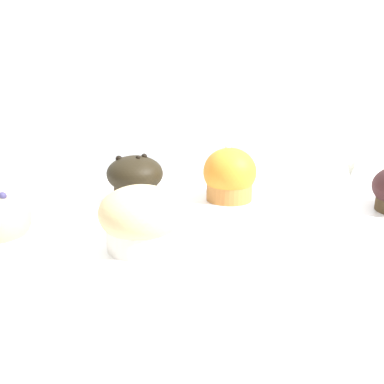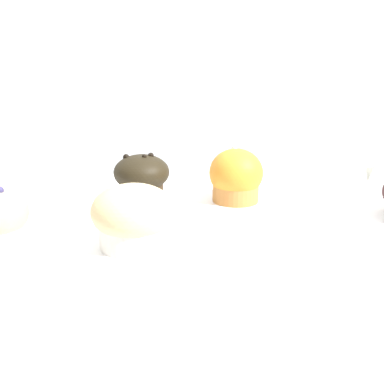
% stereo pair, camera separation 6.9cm
% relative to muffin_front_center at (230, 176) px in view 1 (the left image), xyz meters
% --- Properties ---
extents(wall_back, '(3.20, 0.10, 1.80)m').
position_rel_muffin_front_center_xyz_m(wall_back, '(-0.06, 0.56, -0.03)').
color(wall_back, '#B2B7BC').
rests_on(wall_back, ground).
extents(muffin_front_center, '(0.09, 0.09, 0.10)m').
position_rel_muffin_front_center_xyz_m(muffin_front_center, '(0.00, 0.00, 0.00)').
color(muffin_front_center, '#C37D3C').
rests_on(muffin_front_center, display_counter).
extents(muffin_back_right, '(0.10, 0.10, 0.08)m').
position_rel_muffin_front_center_xyz_m(muffin_back_right, '(-0.15, 0.07, -0.00)').
color(muffin_back_right, '#332617').
rests_on(muffin_back_right, display_counter).
extents(muffin_front_left, '(0.11, 0.11, 0.09)m').
position_rel_muffin_front_center_xyz_m(muffin_front_left, '(-0.22, -0.12, -0.00)').
color(muffin_front_left, silver).
rests_on(muffin_front_left, display_counter).
extents(price_card, '(0.06, 0.05, 0.06)m').
position_rel_muffin_front_center_xyz_m(price_card, '(0.32, -0.00, -0.01)').
color(price_card, white).
rests_on(price_card, display_counter).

